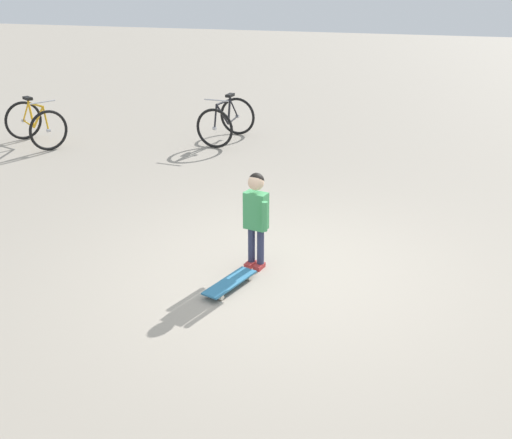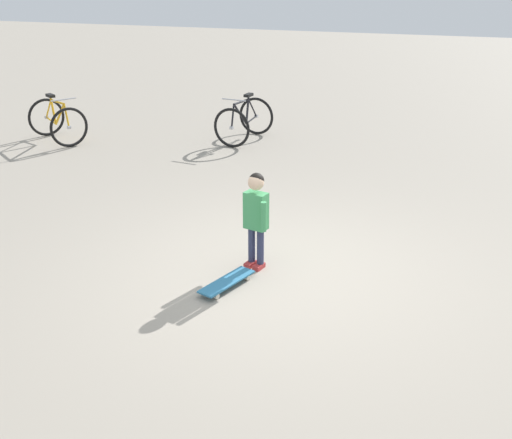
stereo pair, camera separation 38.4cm
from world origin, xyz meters
The scene contains 5 objects.
ground_plane centered at (0.00, 0.00, 0.00)m, with size 50.00×50.00×0.00m, color #9E9384.
child_person centered at (0.07, 0.28, 0.66)m, with size 0.29×0.32×1.06m.
skateboard centered at (-0.47, 0.40, 0.06)m, with size 0.72×0.40×0.07m.
bicycle_near centered at (4.91, 2.15, 0.38)m, with size 1.14×0.83×0.85m.
bicycle_mid centered at (3.78, 5.39, 0.38)m, with size 1.17×1.28×0.85m.
Camera 1 is at (-5.75, -1.31, 3.04)m, focal length 43.59 mm.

